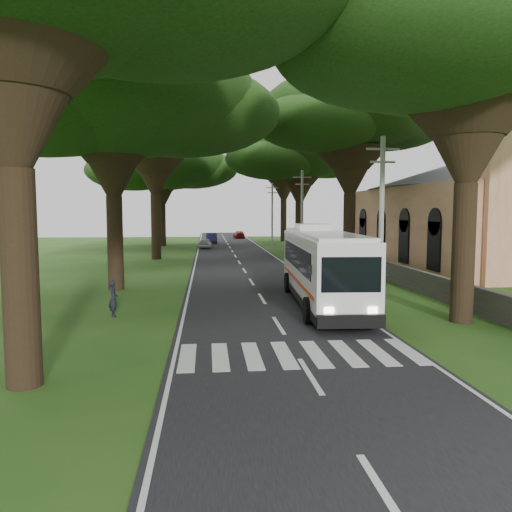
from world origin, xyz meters
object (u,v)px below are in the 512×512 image
object	(u,v)px
church	(463,206)
distant_car_b	(212,238)
pole_near	(381,218)
distant_car_c	(239,235)
coach_bus	(322,266)
pedestrian	(113,299)
pole_far	(272,213)
pole_mid	(302,214)
distant_car_a	(205,243)

from	to	relation	value
church	distant_car_b	size ratio (longest dim) A/B	5.69
pole_near	distant_car_c	world-z (taller)	pole_near
coach_bus	pedestrian	world-z (taller)	coach_bus
coach_bus	distant_car_b	distance (m)	46.43
coach_bus	distant_car_b	bearing A→B (deg)	99.23
pole_near	coach_bus	bearing A→B (deg)	175.93
church	distant_car_c	bearing A→B (deg)	109.85
church	pole_far	xyz separation A→B (m)	(-12.36, 24.45, -0.73)
coach_bus	pole_mid	bearing A→B (deg)	85.18
pole_near	coach_bus	distance (m)	3.62
distant_car_b	pedestrian	distance (m)	48.21
distant_car_c	church	bearing A→B (deg)	107.00
church	distant_car_c	size ratio (longest dim) A/B	5.97
pole_far	distant_car_c	xyz separation A→B (m)	(-3.07, 18.30, -3.57)
pole_near	distant_car_a	distance (m)	37.82
pole_near	pole_mid	world-z (taller)	same
pole_far	coach_bus	xyz separation A→B (m)	(-2.80, -39.80, -2.29)
distant_car_a	distant_car_b	distance (m)	9.71
pole_mid	distant_car_a	bearing A→B (deg)	117.00
distant_car_a	distant_car_c	bearing A→B (deg)	-98.06
church	pole_mid	distance (m)	13.16
distant_car_b	pedestrian	world-z (taller)	pedestrian
pole_near	distant_car_b	xyz separation A→B (m)	(-7.66, 46.36, -3.46)
pole_far	distant_car_a	world-z (taller)	pole_far
distant_car_b	distant_car_c	bearing A→B (deg)	69.12
distant_car_b	distant_car_c	distance (m)	12.79
pole_near	pedestrian	distance (m)	12.83
pole_mid	distant_car_b	bearing A→B (deg)	106.20
pole_mid	distant_car_c	size ratio (longest dim) A/B	1.99
church	pole_far	distance (m)	27.41
pole_near	distant_car_b	world-z (taller)	pole_near
pole_near	pole_mid	distance (m)	20.00
pole_mid	pedestrian	size ratio (longest dim) A/B	5.06
church	pedestrian	distance (m)	30.31
pole_near	pedestrian	size ratio (longest dim) A/B	5.06
distant_car_c	pedestrian	distance (m)	60.63
distant_car_a	pedestrian	bearing A→B (deg)	90.44
pole_far	coach_bus	bearing A→B (deg)	-94.02
pole_near	pole_far	xyz separation A→B (m)	(0.00, 40.00, 0.00)
pole_mid	pole_far	world-z (taller)	same
pole_far	distant_car_c	bearing A→B (deg)	99.52
distant_car_c	pedestrian	bearing A→B (deg)	78.43
pole_far	coach_bus	size ratio (longest dim) A/B	0.66
distant_car_b	distant_car_c	size ratio (longest dim) A/B	1.05
church	distant_car_b	world-z (taller)	church
coach_bus	distant_car_b	size ratio (longest dim) A/B	2.86
distant_car_a	distant_car_b	xyz separation A→B (m)	(0.84, 9.67, 0.09)
coach_bus	distant_car_a	xyz separation A→B (m)	(-5.70, 36.49, -1.26)
church	distant_car_c	distance (m)	45.65
pole_mid	pedestrian	xyz separation A→B (m)	(-12.27, -21.63, -3.39)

